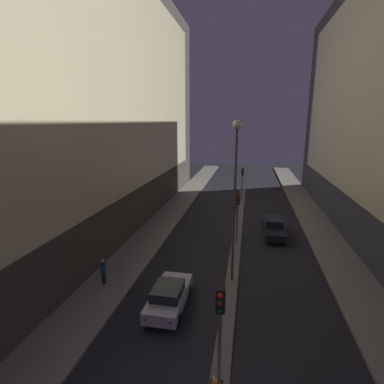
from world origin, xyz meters
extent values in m
cube|color=#423D38|center=(-11.95, 21.31, 11.78)|extent=(6.00, 42.62, 23.57)
cube|color=beige|center=(-8.97, 21.31, 12.96)|extent=(0.05, 36.23, 17.91)
cube|color=beige|center=(8.97, 21.31, 12.34)|extent=(0.05, 36.23, 17.06)
cube|color=#66605B|center=(0.00, 19.35, 0.05)|extent=(0.78, 36.69, 0.11)
cylinder|color=#4C4C51|center=(0.00, 3.45, 1.76)|extent=(0.12, 0.12, 3.29)
cube|color=black|center=(0.00, 3.45, 3.85)|extent=(0.32, 0.28, 0.90)
sphere|color=red|center=(0.00, 3.27, 4.15)|extent=(0.20, 0.20, 0.20)
sphere|color=#4C380A|center=(0.00, 3.27, 3.85)|extent=(0.20, 0.20, 0.20)
sphere|color=#0F3D19|center=(0.00, 3.27, 3.55)|extent=(0.20, 0.20, 0.20)
cylinder|color=#4C4C51|center=(0.00, 17.49, 1.76)|extent=(0.12, 0.12, 3.29)
cube|color=black|center=(0.00, 17.49, 3.85)|extent=(0.32, 0.28, 0.90)
sphere|color=red|center=(0.00, 17.31, 4.15)|extent=(0.20, 0.20, 0.20)
sphere|color=#4C380A|center=(0.00, 17.31, 3.85)|extent=(0.20, 0.20, 0.20)
sphere|color=#0F3D19|center=(0.00, 17.31, 3.55)|extent=(0.20, 0.20, 0.20)
cylinder|color=#4C4C51|center=(0.00, 30.79, 1.76)|extent=(0.12, 0.12, 3.29)
cube|color=black|center=(0.00, 30.79, 3.85)|extent=(0.32, 0.28, 0.90)
sphere|color=red|center=(0.00, 30.61, 4.15)|extent=(0.20, 0.20, 0.20)
sphere|color=#4C380A|center=(0.00, 30.61, 3.85)|extent=(0.20, 0.20, 0.20)
sphere|color=#0F3D19|center=(0.00, 30.61, 3.55)|extent=(0.20, 0.20, 0.20)
cylinder|color=#4C4C51|center=(0.00, 11.58, 4.81)|extent=(0.16, 0.16, 9.40)
sphere|color=#F9EAB2|center=(0.00, 11.58, 9.67)|extent=(0.54, 0.54, 0.54)
cone|color=orange|center=(-0.11, 3.60, 0.42)|extent=(0.43, 0.43, 0.55)
cylinder|color=white|center=(-0.11, 3.60, 0.44)|extent=(0.24, 0.24, 0.08)
cube|color=#B2B2B7|center=(-3.15, 8.15, 0.64)|extent=(1.74, 4.23, 0.64)
cube|color=black|center=(-3.15, 7.84, 1.21)|extent=(1.48, 1.90, 0.51)
cube|color=red|center=(-3.76, 6.04, 0.67)|extent=(0.14, 0.04, 0.10)
cube|color=red|center=(-2.54, 6.04, 0.67)|extent=(0.14, 0.04, 0.10)
cylinder|color=black|center=(-3.91, 9.47, 0.32)|extent=(0.22, 0.64, 0.64)
cylinder|color=black|center=(-2.39, 9.47, 0.32)|extent=(0.22, 0.64, 0.64)
cylinder|color=black|center=(-3.91, 6.84, 0.32)|extent=(0.22, 0.64, 0.64)
cylinder|color=black|center=(-2.39, 6.84, 0.32)|extent=(0.22, 0.64, 0.64)
cube|color=black|center=(3.15, 19.91, 0.63)|extent=(1.70, 4.79, 0.63)
cube|color=black|center=(3.15, 20.27, 1.25)|extent=(1.45, 2.15, 0.60)
cube|color=red|center=(2.56, 22.30, 0.66)|extent=(0.14, 0.04, 0.10)
cube|color=red|center=(3.75, 22.30, 0.66)|extent=(0.14, 0.04, 0.10)
cylinder|color=black|center=(2.41, 21.39, 0.32)|extent=(0.22, 0.64, 0.64)
cylinder|color=black|center=(3.89, 21.39, 0.32)|extent=(0.22, 0.64, 0.64)
cylinder|color=black|center=(2.41, 18.43, 0.32)|extent=(0.22, 0.64, 0.64)
cylinder|color=black|center=(3.89, 18.43, 0.32)|extent=(0.22, 0.64, 0.64)
cylinder|color=black|center=(-7.67, 9.53, 0.55)|extent=(0.27, 0.27, 0.74)
cylinder|color=navy|center=(-7.67, 9.53, 1.25)|extent=(0.35, 0.35, 0.66)
sphere|color=tan|center=(-7.67, 9.53, 1.68)|extent=(0.21, 0.21, 0.21)
camera|label=1|loc=(0.76, -5.73, 9.87)|focal=28.00mm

